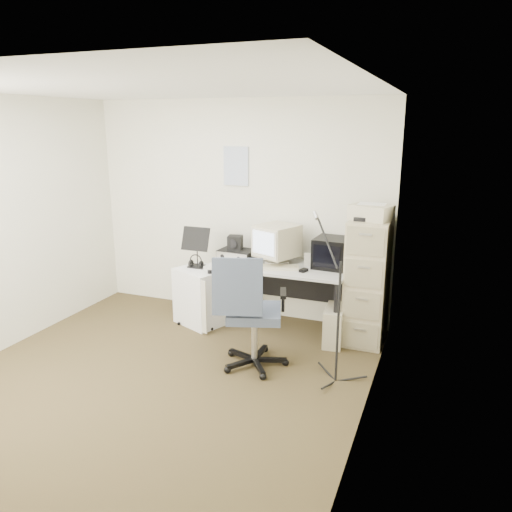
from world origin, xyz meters
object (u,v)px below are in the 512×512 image
(office_chair, at_px, (254,311))
(side_cart, at_px, (201,296))
(filing_cabinet, at_px, (367,281))
(desk, at_px, (279,297))

(office_chair, relative_size, side_cart, 1.71)
(office_chair, bearing_deg, filing_cabinet, 29.71)
(office_chair, height_order, side_cart, office_chair)
(filing_cabinet, bearing_deg, office_chair, -132.08)
(filing_cabinet, relative_size, office_chair, 1.18)
(desk, height_order, office_chair, office_chair)
(office_chair, xyz_separation_m, side_cart, (-0.95, 0.75, -0.23))
(filing_cabinet, height_order, office_chair, filing_cabinet)
(desk, relative_size, office_chair, 1.37)
(filing_cabinet, height_order, desk, filing_cabinet)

